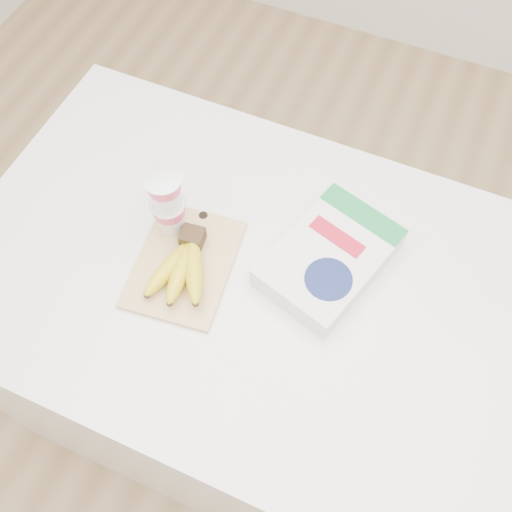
{
  "coord_description": "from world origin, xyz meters",
  "views": [
    {
      "loc": [
        0.26,
        -0.52,
        2.01
      ],
      "look_at": [
        0.02,
        0.02,
        0.98
      ],
      "focal_mm": 40.0,
      "sensor_mm": 36.0,
      "label": 1
    }
  ],
  "objects": [
    {
      "name": "bananas",
      "position": [
        -0.11,
        -0.06,
        0.97
      ],
      "size": [
        0.14,
        0.19,
        0.06
      ],
      "color": "#382816",
      "rests_on": "cutting_board"
    },
    {
      "name": "cereal_box",
      "position": [
        0.16,
        0.09,
        0.97
      ],
      "size": [
        0.27,
        0.33,
        0.06
      ],
      "rotation": [
        0.0,
        0.0,
        -0.29
      ],
      "color": "white",
      "rests_on": "table"
    },
    {
      "name": "yogurt_stack",
      "position": [
        -0.18,
        0.03,
        1.05
      ],
      "size": [
        0.08,
        0.08,
        0.18
      ],
      "color": "white",
      "rests_on": "cutting_board"
    },
    {
      "name": "cutting_board",
      "position": [
        -0.12,
        -0.04,
        0.94
      ],
      "size": [
        0.23,
        0.29,
        0.01
      ],
      "primitive_type": "cube",
      "rotation": [
        0.0,
        0.0,
        0.12
      ],
      "color": "#E9BA80",
      "rests_on": "table"
    },
    {
      "name": "table",
      "position": [
        0.0,
        0.0,
        0.47
      ],
      "size": [
        1.25,
        0.83,
        0.94
      ],
      "primitive_type": "cube",
      "color": "white",
      "rests_on": "ground"
    },
    {
      "name": "room",
      "position": [
        0.0,
        0.0,
        1.35
      ],
      "size": [
        4.0,
        4.0,
        4.0
      ],
      "color": "tan",
      "rests_on": "ground"
    }
  ]
}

